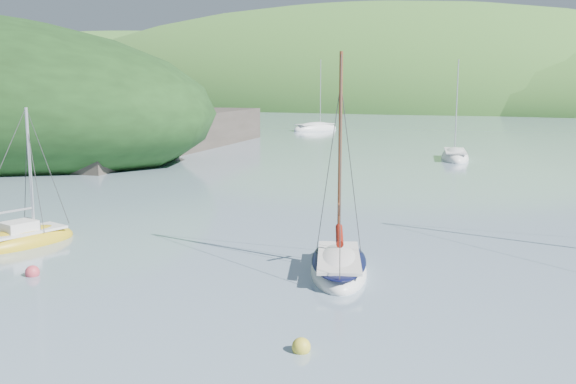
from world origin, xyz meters
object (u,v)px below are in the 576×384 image
at_px(daysailer_white, 339,267).
at_px(distant_sloop_a, 455,157).
at_px(distant_sloop_c, 315,129).
at_px(sailboat_yellow, 22,241).

height_order(daysailer_white, distant_sloop_a, distant_sloop_a).
relative_size(daysailer_white, distant_sloop_c, 0.77).
bearing_deg(distant_sloop_a, sailboat_yellow, -118.84).
xyz_separation_m(distant_sloop_a, distant_sloop_c, (-24.91, 25.46, 0.02)).
bearing_deg(distant_sloop_a, daysailer_white, -99.11).
xyz_separation_m(sailboat_yellow, distant_sloop_a, (8.92, 37.65, 0.00)).
bearing_deg(distant_sloop_c, daysailer_white, -40.00).
bearing_deg(distant_sloop_a, distant_sloop_c, 118.86).
height_order(daysailer_white, distant_sloop_c, distant_sloop_c).
distance_m(daysailer_white, distant_sloop_c, 67.27).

